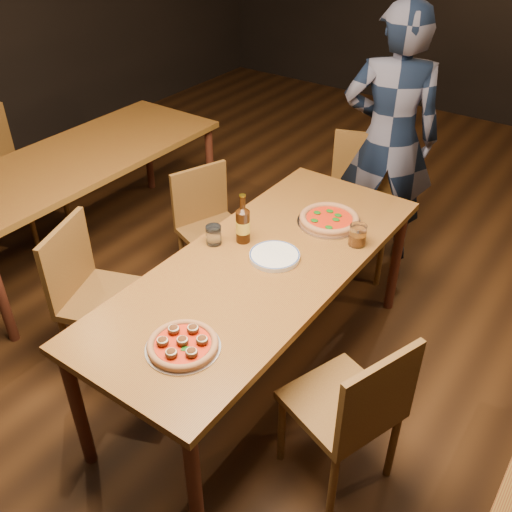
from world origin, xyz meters
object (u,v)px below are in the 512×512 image
Objects in this scene: chair_main_nw at (108,298)px; amber_glass at (358,235)px; table_left at (80,165)px; water_glass at (214,235)px; chair_end at (359,206)px; diner at (389,139)px; pizza_meatball at (183,344)px; chair_main_e at (341,402)px; table_main at (262,275)px; chair_nbr_left at (19,175)px; pizza_margherita at (329,219)px; beer_bottle at (243,225)px; plate_stack at (275,256)px; chair_main_sw at (215,232)px.

chair_main_nw reaches higher than amber_glass.
amber_glass is (1.02, 0.81, 0.35)m from chair_main_nw.
table_left is 1.44m from water_glass.
diner is at bearing 59.29° from chair_end.
chair_end is 3.08× the size of pizza_meatball.
table_left is 2.41m from chair_main_e.
chair_nbr_left is at bearing 175.45° from table_main.
pizza_margherita is at bearing 6.93° from table_left.
beer_bottle is at bearing -96.48° from chair_main_e.
chair_main_nw is 1.66m from chair_nbr_left.
chair_main_nw is at bearing -66.02° from chair_main_e.
chair_nbr_left is 3.87× the size of plate_stack.
beer_bottle is at bearing -116.51° from chair_end.
pizza_margherita is 1.38× the size of plate_stack.
table_left is at bearing 10.68° from diner.
diner is (-0.10, 2.14, 0.10)m from pizza_meatball.
pizza_meatball is 0.88× the size of pizza_margherita.
table_main is at bearing -28.56° from beer_bottle.
chair_main_nw is at bearing -131.26° from pizza_margherita.
chair_nbr_left is (-1.58, -0.30, 0.07)m from chair_main_sw.
plate_stack is (1.73, -0.23, 0.08)m from table_left.
chair_nbr_left is (-2.28, 0.18, -0.19)m from table_main.
water_glass is at bearing 119.52° from pizza_meatball.
chair_main_sw reaches higher than pizza_margherita.
pizza_meatball reaches higher than table_main.
diner is (0.28, 1.47, 0.07)m from water_glass.
beer_bottle is at bearing 170.97° from plate_stack.
plate_stack is at bearing 93.92° from pizza_meatball.
pizza_meatball reaches higher than pizza_margherita.
diner is at bearing 91.93° from plate_stack.
chair_end is 9.47× the size of water_glass.
chair_nbr_left is at bearing 177.22° from plate_stack.
pizza_meatball is 2.77× the size of amber_glass.
water_glass reaches higher than table_main.
pizza_margherita is (-0.54, 0.81, 0.33)m from chair_main_e.
chair_main_sw is 0.86m from pizza_margherita.
chair_end reaches higher than amber_glass.
chair_main_e is 8.05× the size of amber_glass.
beer_bottle is (0.50, -0.38, 0.43)m from chair_main_sw.
pizza_meatball is at bearing -28.53° from table_left.
chair_main_sw is 0.48× the size of diner.
diner is (-0.05, 1.41, 0.11)m from plate_stack.
table_main is 0.53m from pizza_margherita.
chair_main_sw is 0.97m from chair_end.
diner reaches higher than chair_main_sw.
pizza_meatball is 0.74m from plate_stack.
chair_main_nw is at bearing 161.41° from pizza_meatball.
diner is at bearing -41.00° from chair_main_nw.
amber_glass is at bearing -24.87° from pizza_margherita.
chair_nbr_left is 2.40m from pizza_margherita.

